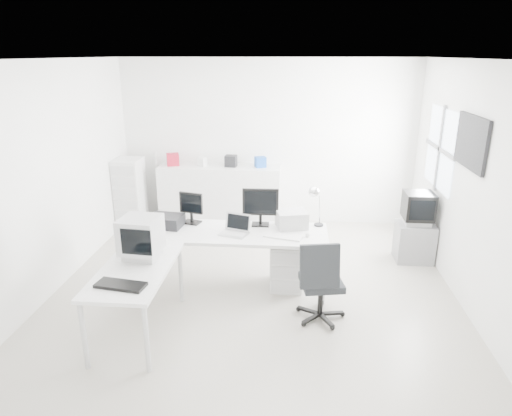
# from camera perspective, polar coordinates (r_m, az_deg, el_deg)

# --- Properties ---
(floor) EXTENTS (5.00, 5.00, 0.01)m
(floor) POSITION_cam_1_polar(r_m,az_deg,el_deg) (5.99, -0.17, -9.72)
(floor) COLOR silver
(floor) RESTS_ON ground
(ceiling) EXTENTS (5.00, 5.00, 0.01)m
(ceiling) POSITION_cam_1_polar(r_m,az_deg,el_deg) (5.26, -0.20, 18.16)
(ceiling) COLOR white
(ceiling) RESTS_ON back_wall
(back_wall) EXTENTS (5.00, 0.02, 2.80)m
(back_wall) POSITION_cam_1_polar(r_m,az_deg,el_deg) (7.89, 1.46, 8.13)
(back_wall) COLOR white
(back_wall) RESTS_ON floor
(left_wall) EXTENTS (0.02, 5.00, 2.80)m
(left_wall) POSITION_cam_1_polar(r_m,az_deg,el_deg) (6.20, -23.92, 3.55)
(left_wall) COLOR white
(left_wall) RESTS_ON floor
(right_wall) EXTENTS (0.02, 5.00, 2.80)m
(right_wall) POSITION_cam_1_polar(r_m,az_deg,el_deg) (5.81, 25.24, 2.42)
(right_wall) COLOR white
(right_wall) RESTS_ON floor
(window) EXTENTS (0.02, 1.20, 1.10)m
(window) POSITION_cam_1_polar(r_m,az_deg,el_deg) (6.86, 22.04, 6.86)
(window) COLOR white
(window) RESTS_ON right_wall
(wall_picture) EXTENTS (0.04, 0.90, 0.60)m
(wall_picture) POSITION_cam_1_polar(r_m,az_deg,el_deg) (5.78, 25.32, 7.47)
(wall_picture) COLOR black
(wall_picture) RESTS_ON right_wall
(main_desk) EXTENTS (2.40, 0.80, 0.75)m
(main_desk) POSITION_cam_1_polar(r_m,az_deg,el_deg) (5.85, -3.09, -6.35)
(main_desk) COLOR silver
(main_desk) RESTS_ON floor
(side_desk) EXTENTS (0.70, 1.40, 0.75)m
(side_desk) POSITION_cam_1_polar(r_m,az_deg,el_deg) (5.09, -14.54, -11.05)
(side_desk) COLOR silver
(side_desk) RESTS_ON floor
(drawer_pedestal) EXTENTS (0.40, 0.50, 0.60)m
(drawer_pedestal) POSITION_cam_1_polar(r_m,az_deg,el_deg) (5.88, 3.82, -7.05)
(drawer_pedestal) COLOR silver
(drawer_pedestal) RESTS_ON floor
(inkjet_printer) EXTENTS (0.45, 0.37, 0.15)m
(inkjet_printer) POSITION_cam_1_polar(r_m,az_deg,el_deg) (5.94, -11.18, -1.61)
(inkjet_printer) COLOR black
(inkjet_printer) RESTS_ON main_desk
(lcd_monitor_small) EXTENTS (0.36, 0.26, 0.40)m
(lcd_monitor_small) POSITION_cam_1_polar(r_m,az_deg,el_deg) (5.96, -8.09, -0.06)
(lcd_monitor_small) COLOR black
(lcd_monitor_small) RESTS_ON main_desk
(lcd_monitor_large) EXTENTS (0.47, 0.20, 0.48)m
(lcd_monitor_large) POSITION_cam_1_polar(r_m,az_deg,el_deg) (5.82, 0.56, 0.05)
(lcd_monitor_large) COLOR black
(lcd_monitor_large) RESTS_ON main_desk
(laptop) EXTENTS (0.44, 0.44, 0.23)m
(laptop) POSITION_cam_1_polar(r_m,az_deg,el_deg) (5.56, -2.80, -2.24)
(laptop) COLOR #B7B7BA
(laptop) RESTS_ON main_desk
(white_keyboard) EXTENTS (0.48, 0.26, 0.02)m
(white_keyboard) POSITION_cam_1_polar(r_m,az_deg,el_deg) (5.51, 3.35, -3.63)
(white_keyboard) COLOR silver
(white_keyboard) RESTS_ON main_desk
(white_mouse) EXTENTS (0.06, 0.06, 0.06)m
(white_mouse) POSITION_cam_1_polar(r_m,az_deg,el_deg) (5.55, 6.47, -3.34)
(white_mouse) COLOR silver
(white_mouse) RESTS_ON main_desk
(laser_printer) EXTENTS (0.44, 0.40, 0.21)m
(laser_printer) POSITION_cam_1_polar(r_m,az_deg,el_deg) (5.82, 4.47, -1.39)
(laser_printer) COLOR #B2B2B2
(laser_printer) RESTS_ON main_desk
(desk_lamp) EXTENTS (0.19, 0.19, 0.48)m
(desk_lamp) POSITION_cam_1_polar(r_m,az_deg,el_deg) (5.86, 7.93, 0.01)
(desk_lamp) COLOR silver
(desk_lamp) RESTS_ON main_desk
(crt_monitor) EXTENTS (0.42, 0.42, 0.45)m
(crt_monitor) POSITION_cam_1_polar(r_m,az_deg,el_deg) (5.05, -14.17, -3.74)
(crt_monitor) COLOR #B7B7BA
(crt_monitor) RESTS_ON side_desk
(black_keyboard) EXTENTS (0.50, 0.26, 0.03)m
(black_keyboard) POSITION_cam_1_polar(r_m,az_deg,el_deg) (4.58, -16.56, -9.22)
(black_keyboard) COLOR black
(black_keyboard) RESTS_ON side_desk
(office_chair) EXTENTS (0.67, 0.67, 0.99)m
(office_chair) POSITION_cam_1_polar(r_m,az_deg,el_deg) (5.15, 8.19, -8.73)
(office_chair) COLOR #242629
(office_chair) RESTS_ON floor
(tv_cabinet) EXTENTS (0.52, 0.42, 0.56)m
(tv_cabinet) POSITION_cam_1_polar(r_m,az_deg,el_deg) (6.96, 19.16, -4.03)
(tv_cabinet) COLOR gray
(tv_cabinet) RESTS_ON floor
(crt_tv) EXTENTS (0.50, 0.48, 0.45)m
(crt_tv) POSITION_cam_1_polar(r_m,az_deg,el_deg) (6.79, 19.61, -0.09)
(crt_tv) COLOR black
(crt_tv) RESTS_ON tv_cabinet
(sideboard) EXTENTS (2.07, 0.52, 1.04)m
(sideboard) POSITION_cam_1_polar(r_m,az_deg,el_deg) (7.94, -4.51, 1.59)
(sideboard) COLOR silver
(sideboard) RESTS_ON floor
(clutter_box_a) EXTENTS (0.25, 0.24, 0.20)m
(clutter_box_a) POSITION_cam_1_polar(r_m,az_deg,el_deg) (7.95, -10.35, 5.99)
(clutter_box_a) COLOR maroon
(clutter_box_a) RESTS_ON sideboard
(clutter_box_b) EXTENTS (0.18, 0.17, 0.14)m
(clutter_box_b) POSITION_cam_1_polar(r_m,az_deg,el_deg) (7.84, -6.79, 5.77)
(clutter_box_b) COLOR silver
(clutter_box_b) RESTS_ON sideboard
(clutter_box_c) EXTENTS (0.20, 0.19, 0.19)m
(clutter_box_c) POSITION_cam_1_polar(r_m,az_deg,el_deg) (7.75, -3.16, 5.89)
(clutter_box_c) COLOR black
(clutter_box_c) RESTS_ON sideboard
(clutter_box_d) EXTENTS (0.22, 0.20, 0.17)m
(clutter_box_d) POSITION_cam_1_polar(r_m,az_deg,el_deg) (7.70, 0.55, 5.77)
(clutter_box_d) COLOR #174AA4
(clutter_box_d) RESTS_ON sideboard
(clutter_bottle) EXTENTS (0.07, 0.07, 0.22)m
(clutter_bottle) POSITION_cam_1_polar(r_m,az_deg,el_deg) (8.07, -12.35, 6.11)
(clutter_bottle) COLOR silver
(clutter_bottle) RESTS_ON sideboard
(filing_cabinet) EXTENTS (0.42, 0.50, 1.20)m
(filing_cabinet) POSITION_cam_1_polar(r_m,az_deg,el_deg) (7.99, -15.42, 1.70)
(filing_cabinet) COLOR silver
(filing_cabinet) RESTS_ON floor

